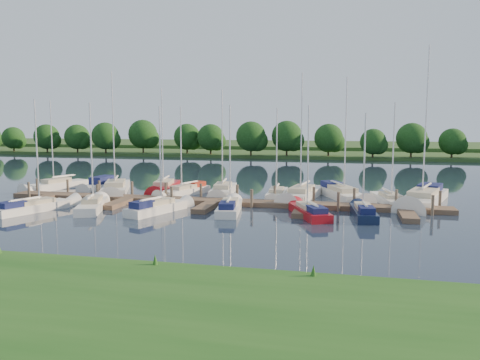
% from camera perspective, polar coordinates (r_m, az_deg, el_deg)
% --- Properties ---
extents(ground, '(260.00, 260.00, 0.00)m').
position_cam_1_polar(ground, '(34.37, -6.72, -5.14)').
color(ground, '#1B2637').
rests_on(ground, ground).
extents(near_bank, '(90.00, 10.00, 0.50)m').
position_cam_1_polar(near_bank, '(20.53, -22.25, -13.35)').
color(near_bank, '#1B4B15').
rests_on(near_bank, ground).
extents(dock, '(40.00, 6.00, 0.40)m').
position_cam_1_polar(dock, '(41.17, -3.32, -2.79)').
color(dock, '#4A3829').
rests_on(dock, ground).
extents(mooring_pilings, '(38.24, 2.84, 2.00)m').
position_cam_1_polar(mooring_pilings, '(42.17, -2.90, -2.00)').
color(mooring_pilings, '#473D33').
rests_on(mooring_pilings, ground).
extents(far_shore, '(180.00, 30.00, 0.60)m').
position_cam_1_polar(far_shore, '(107.47, 6.77, 3.30)').
color(far_shore, '#2B471B').
rests_on(far_shore, ground).
extents(distant_hill, '(220.00, 40.00, 1.40)m').
position_cam_1_polar(distant_hill, '(132.29, 7.93, 4.15)').
color(distant_hill, '#315324').
rests_on(distant_hill, ground).
extents(treeline, '(146.60, 9.02, 8.29)m').
position_cam_1_polar(treeline, '(94.09, 7.23, 5.05)').
color(treeline, '#38281C').
rests_on(treeline, ground).
extents(sailboat_n_0, '(3.90, 7.64, 9.95)m').
position_cam_1_polar(sailboat_n_0, '(54.69, -21.49, -0.74)').
color(sailboat_n_0, white).
rests_on(sailboat_n_0, ground).
extents(motorboat, '(2.21, 6.28, 1.76)m').
position_cam_1_polar(motorboat, '(52.88, -16.55, -0.71)').
color(motorboat, white).
rests_on(motorboat, ground).
extents(sailboat_n_2, '(5.54, 9.90, 12.73)m').
position_cam_1_polar(sailboat_n_2, '(49.87, -14.94, -1.20)').
color(sailboat_n_2, white).
rests_on(sailboat_n_2, ground).
extents(sailboat_n_3, '(3.34, 8.79, 11.12)m').
position_cam_1_polar(sailboat_n_3, '(49.82, -9.27, -1.06)').
color(sailboat_n_3, maroon).
rests_on(sailboat_n_3, ground).
extents(sailboat_n_4, '(3.73, 7.00, 9.09)m').
position_cam_1_polar(sailboat_n_4, '(47.05, -6.80, -1.45)').
color(sailboat_n_4, white).
rests_on(sailboat_n_4, ground).
extents(sailboat_n_5, '(2.91, 8.52, 10.78)m').
position_cam_1_polar(sailboat_n_5, '(47.05, -2.11, -1.45)').
color(sailboat_n_5, white).
rests_on(sailboat_n_5, ground).
extents(sailboat_n_6, '(1.95, 6.99, 8.89)m').
position_cam_1_polar(sailboat_n_6, '(45.14, 4.47, -1.84)').
color(sailboat_n_6, white).
rests_on(sailboat_n_6, ground).
extents(sailboat_n_7, '(3.60, 9.68, 12.16)m').
position_cam_1_polar(sailboat_n_7, '(44.61, 7.46, -1.97)').
color(sailboat_n_7, white).
rests_on(sailboat_n_7, ground).
extents(sailboat_n_8, '(5.27, 9.13, 11.81)m').
position_cam_1_polar(sailboat_n_8, '(45.74, 12.33, -1.79)').
color(sailboat_n_8, white).
rests_on(sailboat_n_8, ground).
extents(sailboat_n_9, '(3.10, 7.37, 9.27)m').
position_cam_1_polar(sailboat_n_9, '(43.78, 17.86, -2.44)').
color(sailboat_n_9, white).
rests_on(sailboat_n_9, ground).
extents(sailboat_n_10, '(5.66, 11.35, 14.32)m').
position_cam_1_polar(sailboat_n_10, '(44.97, 21.43, -2.25)').
color(sailboat_n_10, white).
rests_on(sailboat_n_10, ground).
extents(sailboat_s_0, '(3.83, 7.35, 9.40)m').
position_cam_1_polar(sailboat_s_0, '(41.82, -23.65, -3.07)').
color(sailboat_s_0, white).
rests_on(sailboat_s_0, ground).
extents(sailboat_s_1, '(3.64, 7.10, 9.24)m').
position_cam_1_polar(sailboat_s_1, '(40.77, -17.50, -3.09)').
color(sailboat_s_1, white).
rests_on(sailboat_s_1, ground).
extents(sailboat_s_2, '(3.47, 6.79, 8.86)m').
position_cam_1_polar(sailboat_s_2, '(38.29, -9.96, -3.44)').
color(sailboat_s_2, white).
rests_on(sailboat_s_2, ground).
extents(sailboat_s_3, '(2.50, 7.05, 8.96)m').
position_cam_1_polar(sailboat_s_3, '(37.97, -1.28, -3.44)').
color(sailboat_s_3, white).
rests_on(sailboat_s_3, ground).
extents(sailboat_s_4, '(3.85, 6.84, 8.86)m').
position_cam_1_polar(sailboat_s_4, '(36.84, 8.36, -3.85)').
color(sailboat_s_4, maroon).
rests_on(sailboat_s_4, ground).
extents(sailboat_s_5, '(2.03, 6.43, 8.28)m').
position_cam_1_polar(sailboat_s_5, '(37.13, 14.80, -3.91)').
color(sailboat_s_5, '#0F1A35').
rests_on(sailboat_s_5, ground).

